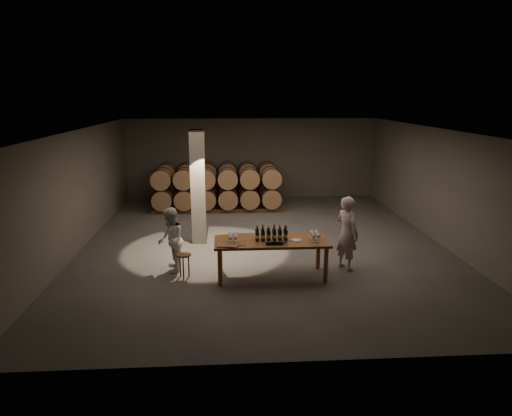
{
  "coord_description": "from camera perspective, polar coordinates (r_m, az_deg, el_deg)",
  "views": [
    {
      "loc": [
        -1.0,
        -12.37,
        4.12
      ],
      "look_at": [
        -0.21,
        -0.29,
        1.1
      ],
      "focal_mm": 32.0,
      "sensor_mm": 36.0,
      "label": 1
    }
  ],
  "objects": [
    {
      "name": "notebook_near",
      "position": [
        9.96,
        -3.0,
        -4.77
      ],
      "size": [
        0.32,
        0.29,
        0.03
      ],
      "primitive_type": "cube",
      "rotation": [
        0.0,
        0.0,
        -0.34
      ],
      "color": "brown",
      "rests_on": "tasting_table"
    },
    {
      "name": "pen",
      "position": [
        10.0,
        -1.68,
        -4.74
      ],
      "size": [
        0.14,
        0.03,
        0.01
      ],
      "primitive_type": "cylinder",
      "rotation": [
        0.0,
        1.57,
        -0.18
      ],
      "color": "black",
      "rests_on": "tasting_table"
    },
    {
      "name": "person_woman",
      "position": [
        10.95,
        -10.63,
        -3.99
      ],
      "size": [
        0.68,
        0.82,
        1.56
      ],
      "primitive_type": "imported",
      "rotation": [
        0.0,
        0.0,
        -1.45
      ],
      "color": "white",
      "rests_on": "ground"
    },
    {
      "name": "person_man",
      "position": [
        11.11,
        11.3,
        -3.1
      ],
      "size": [
        0.71,
        0.79,
        1.8
      ],
      "primitive_type": "imported",
      "rotation": [
        0.0,
        0.0,
        2.1
      ],
      "color": "beige",
      "rests_on": "ground"
    },
    {
      "name": "stool",
      "position": [
        10.65,
        -9.02,
        -6.23
      ],
      "size": [
        0.34,
        0.34,
        0.57
      ],
      "rotation": [
        0.0,
        0.0,
        -0.07
      ],
      "color": "brown",
      "rests_on": "ground"
    },
    {
      "name": "barrel_stack_back",
      "position": [
        17.88,
        -4.81,
        3.34
      ],
      "size": [
        4.7,
        0.95,
        1.57
      ],
      "color": "brown",
      "rests_on": "ground"
    },
    {
      "name": "glass_cluster_left",
      "position": [
        10.28,
        -2.91,
        -3.52
      ],
      "size": [
        0.2,
        0.42,
        0.18
      ],
      "color": "silver",
      "rests_on": "tasting_table"
    },
    {
      "name": "notebook_corner",
      "position": [
        10.03,
        -4.24,
        -4.67
      ],
      "size": [
        0.24,
        0.29,
        0.02
      ],
      "primitive_type": "cube",
      "rotation": [
        0.0,
        0.0,
        -0.12
      ],
      "color": "brown",
      "rests_on": "tasting_table"
    },
    {
      "name": "glass_cluster_right",
      "position": [
        10.48,
        7.37,
        -3.25
      ],
      "size": [
        0.2,
        0.42,
        0.18
      ],
      "color": "silver",
      "rests_on": "tasting_table"
    },
    {
      "name": "room",
      "position": [
        12.84,
        -7.24,
        2.59
      ],
      "size": [
        12.0,
        12.0,
        12.0
      ],
      "color": "#514E4C",
      "rests_on": "ground"
    },
    {
      "name": "lying_bottles",
      "position": [
        10.07,
        2.37,
        -4.38
      ],
      "size": [
        0.48,
        0.08,
        0.08
      ],
      "color": "black",
      "rests_on": "tasting_table"
    },
    {
      "name": "bottle_cluster",
      "position": [
        10.39,
        1.93,
        -3.35
      ],
      "size": [
        0.74,
        0.24,
        0.34
      ],
      "color": "black",
      "rests_on": "tasting_table"
    },
    {
      "name": "tasting_table",
      "position": [
        10.46,
        1.95,
        -4.52
      ],
      "size": [
        2.6,
        1.1,
        0.9
      ],
      "color": "brown",
      "rests_on": "ground"
    },
    {
      "name": "barrel_stack_front",
      "position": [
        16.5,
        -4.88,
        2.45
      ],
      "size": [
        4.7,
        0.95,
        1.57
      ],
      "color": "brown",
      "rests_on": "ground"
    },
    {
      "name": "plate",
      "position": [
        10.4,
        5.03,
        -4.03
      ],
      "size": [
        0.25,
        0.25,
        0.01
      ],
      "primitive_type": "cylinder",
      "color": "silver",
      "rests_on": "tasting_table"
    }
  ]
}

